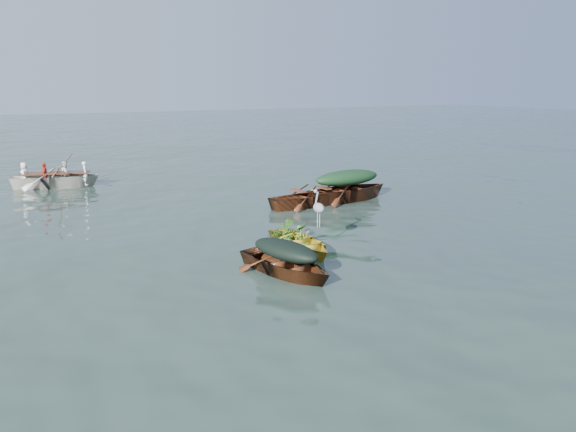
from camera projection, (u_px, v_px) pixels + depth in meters
name	position (u px, v px, depth m)	size (l,w,h in m)	color
ground	(366.00, 259.00, 12.69)	(140.00, 140.00, 0.00)	#2E4138
yellow_dinghy	(300.00, 251.00, 13.28)	(1.26, 2.90, 0.76)	gold
dark_covered_boat	(286.00, 274.00, 11.66)	(1.20, 3.22, 0.77)	#552A13
green_tarp_boat	(347.00, 201.00, 18.95)	(1.43, 4.60, 1.09)	#541D13
open_wooden_boat	(311.00, 206.00, 18.16)	(1.26, 4.06, 0.93)	maroon
rowed_boat	(57.00, 188.00, 21.36)	(1.34, 4.47, 1.07)	white
dark_tarp_cover	(285.00, 247.00, 11.53)	(0.66, 1.77, 0.40)	black
green_tarp_cover	(347.00, 177.00, 18.77)	(0.79, 2.53, 0.52)	#16361C
thwart_benches	(311.00, 191.00, 18.05)	(0.76, 2.03, 0.04)	#532613
heron	(319.00, 214.00, 13.39)	(0.28, 0.40, 0.92)	#989BA0
dinghy_weeds	(289.00, 218.00, 13.60)	(0.70, 0.90, 0.60)	#356A1C
rowers	(54.00, 164.00, 21.15)	(1.21, 3.13, 0.76)	white
oars	(55.00, 173.00, 21.23)	(2.60, 0.60, 0.06)	#9A5E3A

